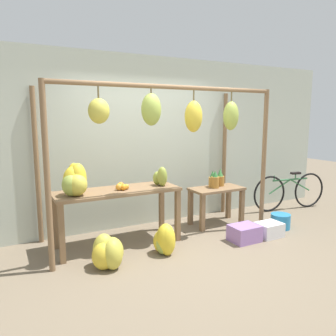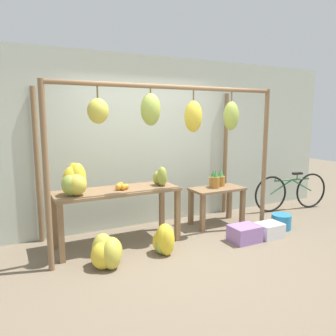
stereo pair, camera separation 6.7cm
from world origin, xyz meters
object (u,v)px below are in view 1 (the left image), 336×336
blue_bucket (280,221)px  orange_pile (122,187)px  banana_pile_ground_right (165,241)px  parked_bicycle (290,191)px  fruit_crate_purple (269,230)px  pineapple_cluster (216,180)px  fruit_crate_white (244,233)px  banana_pile_ground_left (108,253)px  banana_pile_on_table (75,182)px  papaya_pile (161,177)px

blue_bucket → orange_pile: bearing=167.4°
banana_pile_ground_right → blue_bucket: 2.15m
parked_bicycle → fruit_crate_purple: 1.74m
banana_pile_ground_right → blue_bucket: bearing=0.6°
parked_bicycle → banana_pile_ground_right: bearing=-166.5°
pineapple_cluster → fruit_crate_white: pineapple_cluster is taller
pineapple_cluster → fruit_crate_purple: (0.35, -0.92, -0.65)m
banana_pile_ground_right → fruit_crate_purple: banana_pile_ground_right is taller
banana_pile_ground_left → parked_bicycle: 4.03m
banana_pile_on_table → banana_pile_ground_left: 1.02m
orange_pile → blue_bucket: orange_pile is taller
banana_pile_ground_right → fruit_crate_white: banana_pile_ground_right is taller
banana_pile_ground_left → blue_bucket: bearing=0.9°
banana_pile_ground_left → banana_pile_ground_right: banana_pile_ground_right is taller
blue_bucket → papaya_pile: 2.15m
blue_bucket → parked_bicycle: 1.27m
orange_pile → banana_pile_ground_left: orange_pile is taller
pineapple_cluster → parked_bicycle: bearing=0.1°
banana_pile_on_table → fruit_crate_white: 2.54m
pineapple_cluster → blue_bucket: (0.78, -0.73, -0.64)m
banana_pile_on_table → papaya_pile: (1.27, 0.02, -0.05)m
pineapple_cluster → banana_pile_ground_right: 1.66m
banana_pile_ground_left → fruit_crate_white: banana_pile_ground_left is taller
fruit_crate_white → blue_bucket: (0.90, 0.16, 0.00)m
banana_pile_on_table → fruit_crate_purple: 2.97m
pineapple_cluster → orange_pile: bearing=-174.6°
banana_pile_ground_right → parked_bicycle: bearing=13.5°
blue_bucket → pineapple_cluster: bearing=136.9°
papaya_pile → fruit_crate_purple: bearing=-26.6°
blue_bucket → papaya_pile: (-1.91, 0.55, 0.81)m
banana_pile_ground_left → blue_bucket: size_ratio=1.51×
banana_pile_ground_left → fruit_crate_purple: size_ratio=1.25×
orange_pile → banana_pile_ground_right: bearing=-57.2°
papaya_pile → fruit_crate_purple: papaya_pile is taller
banana_pile_ground_right → fruit_crate_white: (1.25, -0.14, -0.07)m
banana_pile_ground_left → fruit_crate_purple: (2.50, -0.14, -0.08)m
pineapple_cluster → fruit_crate_purple: size_ratio=0.84×
banana_pile_on_table → blue_bucket: (3.18, -0.53, -0.86)m
pineapple_cluster → blue_bucket: size_ratio=1.01×
banana_pile_on_table → parked_bicycle: bearing=2.8°
pineapple_cluster → banana_pile_ground_left: size_ratio=0.67×
papaya_pile → banana_pile_ground_right: bearing=-112.4°
banana_pile_ground_right → fruit_crate_purple: 1.72m
blue_bucket → fruit_crate_purple: (-0.44, -0.19, -0.01)m
banana_pile_on_table → pineapple_cluster: banana_pile_on_table is taller
pineapple_cluster → blue_bucket: pineapple_cluster is taller
blue_bucket → parked_bicycle: (1.01, 0.74, 0.25)m
banana_pile_on_table → parked_bicycle: 4.24m
banana_pile_on_table → fruit_crate_white: size_ratio=1.08×
papaya_pile → fruit_crate_purple: size_ratio=0.76×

